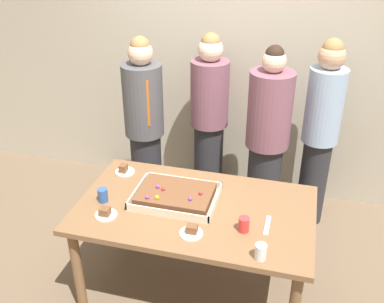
{
  "coord_description": "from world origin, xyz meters",
  "views": [
    {
      "loc": [
        0.63,
        -2.43,
        2.57
      ],
      "look_at": [
        -0.06,
        0.15,
        1.11
      ],
      "focal_mm": 41.55,
      "sensor_mm": 36.0,
      "label": 1
    }
  ],
  "objects_px": {
    "party_table": "(195,218)",
    "plated_slice_near_left": "(124,170)",
    "drink_cup_nearest": "(244,224)",
    "drink_cup_far_end": "(103,195)",
    "person_green_shirt_behind": "(145,128)",
    "drink_cup_middle": "(261,252)",
    "plated_slice_far_left": "(192,231)",
    "cake_server_utensil": "(267,225)",
    "person_far_right_suit": "(209,120)",
    "plated_slice_near_right": "(106,213)",
    "person_serving_front": "(267,140)",
    "person_striped_tie_right": "(320,132)",
    "sheet_cake": "(176,196)"
  },
  "relations": [
    {
      "from": "plated_slice_near_right",
      "to": "drink_cup_far_end",
      "type": "height_order",
      "value": "drink_cup_far_end"
    },
    {
      "from": "plated_slice_near_right",
      "to": "person_green_shirt_behind",
      "type": "relative_size",
      "value": 0.09
    },
    {
      "from": "sheet_cake",
      "to": "person_striped_tie_right",
      "type": "xyz_separation_m",
      "value": [
        0.96,
        1.09,
        0.11
      ]
    },
    {
      "from": "plated_slice_near_right",
      "to": "sheet_cake",
      "type": "bearing_deg",
      "value": 36.37
    },
    {
      "from": "drink_cup_nearest",
      "to": "drink_cup_middle",
      "type": "relative_size",
      "value": 1.0
    },
    {
      "from": "sheet_cake",
      "to": "plated_slice_near_left",
      "type": "distance_m",
      "value": 0.56
    },
    {
      "from": "drink_cup_nearest",
      "to": "person_serving_front",
      "type": "height_order",
      "value": "person_serving_front"
    },
    {
      "from": "party_table",
      "to": "plated_slice_near_left",
      "type": "height_order",
      "value": "plated_slice_near_left"
    },
    {
      "from": "plated_slice_far_left",
      "to": "cake_server_utensil",
      "type": "relative_size",
      "value": 0.75
    },
    {
      "from": "person_far_right_suit",
      "to": "person_green_shirt_behind",
      "type": "bearing_deg",
      "value": -59.85
    },
    {
      "from": "plated_slice_near_left",
      "to": "person_far_right_suit",
      "type": "height_order",
      "value": "person_far_right_suit"
    },
    {
      "from": "plated_slice_near_left",
      "to": "person_green_shirt_behind",
      "type": "xyz_separation_m",
      "value": [
        -0.05,
        0.59,
        0.09
      ]
    },
    {
      "from": "person_serving_front",
      "to": "person_green_shirt_behind",
      "type": "height_order",
      "value": "person_green_shirt_behind"
    },
    {
      "from": "sheet_cake",
      "to": "plated_slice_far_left",
      "type": "height_order",
      "value": "sheet_cake"
    },
    {
      "from": "person_green_shirt_behind",
      "to": "drink_cup_nearest",
      "type": "bearing_deg",
      "value": 12.31
    },
    {
      "from": "party_table",
      "to": "drink_cup_nearest",
      "type": "distance_m",
      "value": 0.43
    },
    {
      "from": "sheet_cake",
      "to": "plated_slice_far_left",
      "type": "distance_m",
      "value": 0.39
    },
    {
      "from": "drink_cup_nearest",
      "to": "person_serving_front",
      "type": "bearing_deg",
      "value": 89.32
    },
    {
      "from": "person_serving_front",
      "to": "drink_cup_nearest",
      "type": "bearing_deg",
      "value": 29.28
    },
    {
      "from": "drink_cup_nearest",
      "to": "drink_cup_middle",
      "type": "height_order",
      "value": "same"
    },
    {
      "from": "drink_cup_nearest",
      "to": "person_striped_tie_right",
      "type": "relative_size",
      "value": 0.06
    },
    {
      "from": "drink_cup_middle",
      "to": "plated_slice_near_right",
      "type": "bearing_deg",
      "value": 172.01
    },
    {
      "from": "party_table",
      "to": "sheet_cake",
      "type": "bearing_deg",
      "value": 163.04
    },
    {
      "from": "plated_slice_near_right",
      "to": "person_serving_front",
      "type": "height_order",
      "value": "person_serving_front"
    },
    {
      "from": "plated_slice_near_right",
      "to": "cake_server_utensil",
      "type": "height_order",
      "value": "plated_slice_near_right"
    },
    {
      "from": "drink_cup_far_end",
      "to": "person_green_shirt_behind",
      "type": "distance_m",
      "value": 0.99
    },
    {
      "from": "person_green_shirt_behind",
      "to": "person_far_right_suit",
      "type": "height_order",
      "value": "person_green_shirt_behind"
    },
    {
      "from": "cake_server_utensil",
      "to": "drink_cup_nearest",
      "type": "bearing_deg",
      "value": -147.65
    },
    {
      "from": "plated_slice_near_right",
      "to": "person_striped_tie_right",
      "type": "bearing_deg",
      "value": 45.61
    },
    {
      "from": "plated_slice_far_left",
      "to": "drink_cup_far_end",
      "type": "bearing_deg",
      "value": 164.84
    },
    {
      "from": "drink_cup_nearest",
      "to": "person_green_shirt_behind",
      "type": "bearing_deg",
      "value": 134.92
    },
    {
      "from": "plated_slice_near_left",
      "to": "cake_server_utensil",
      "type": "height_order",
      "value": "plated_slice_near_left"
    },
    {
      "from": "sheet_cake",
      "to": "cake_server_utensil",
      "type": "relative_size",
      "value": 2.92
    },
    {
      "from": "party_table",
      "to": "person_far_right_suit",
      "type": "xyz_separation_m",
      "value": [
        -0.18,
        1.21,
        0.2
      ]
    },
    {
      "from": "drink_cup_far_end",
      "to": "person_green_shirt_behind",
      "type": "bearing_deg",
      "value": 93.08
    },
    {
      "from": "drink_cup_middle",
      "to": "drink_cup_far_end",
      "type": "relative_size",
      "value": 1.0
    },
    {
      "from": "drink_cup_nearest",
      "to": "drink_cup_middle",
      "type": "distance_m",
      "value": 0.27
    },
    {
      "from": "party_table",
      "to": "plated_slice_near_left",
      "type": "relative_size",
      "value": 10.85
    },
    {
      "from": "drink_cup_nearest",
      "to": "person_far_right_suit",
      "type": "bearing_deg",
      "value": 111.61
    },
    {
      "from": "plated_slice_far_left",
      "to": "person_far_right_suit",
      "type": "distance_m",
      "value": 1.51
    },
    {
      "from": "plated_slice_near_left",
      "to": "drink_cup_far_end",
      "type": "bearing_deg",
      "value": -88.89
    },
    {
      "from": "plated_slice_far_left",
      "to": "person_serving_front",
      "type": "relative_size",
      "value": 0.09
    },
    {
      "from": "person_serving_front",
      "to": "plated_slice_far_left",
      "type": "bearing_deg",
      "value": 15.33
    },
    {
      "from": "plated_slice_far_left",
      "to": "drink_cup_far_end",
      "type": "xyz_separation_m",
      "value": [
        -0.69,
        0.19,
        0.03
      ]
    },
    {
      "from": "person_green_shirt_behind",
      "to": "plated_slice_near_left",
      "type": "bearing_deg",
      "value": -28.2
    },
    {
      "from": "drink_cup_nearest",
      "to": "person_green_shirt_behind",
      "type": "xyz_separation_m",
      "value": [
        -1.06,
        1.06,
        0.06
      ]
    },
    {
      "from": "party_table",
      "to": "drink_cup_nearest",
      "type": "bearing_deg",
      "value": -24.72
    },
    {
      "from": "person_far_right_suit",
      "to": "plated_slice_far_left",
      "type": "bearing_deg",
      "value": 7.45
    },
    {
      "from": "plated_slice_near_right",
      "to": "plated_slice_far_left",
      "type": "xyz_separation_m",
      "value": [
        0.61,
        -0.03,
        0.0
      ]
    },
    {
      "from": "drink_cup_nearest",
      "to": "person_serving_front",
      "type": "distance_m",
      "value": 1.14
    }
  ]
}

